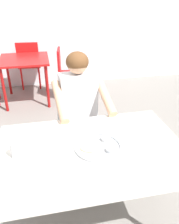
% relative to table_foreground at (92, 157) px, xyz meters
% --- Properties ---
extents(ground_plane, '(12.00, 12.00, 0.05)m').
position_rel_table_foreground_xyz_m(ground_plane, '(0.00, 0.02, -0.70)').
color(ground_plane, slate).
extents(table_foreground, '(1.28, 0.87, 0.74)m').
position_rel_table_foreground_xyz_m(table_foreground, '(0.00, 0.00, 0.00)').
color(table_foreground, silver).
rests_on(table_foreground, ground).
extents(thali_tray, '(0.32, 0.32, 0.03)m').
position_rel_table_foreground_xyz_m(thali_tray, '(0.04, 0.00, 0.08)').
color(thali_tray, '#B7BABF').
rests_on(thali_tray, table_foreground).
extents(drinking_cup, '(0.06, 0.06, 0.11)m').
position_rel_table_foreground_xyz_m(drinking_cup, '(-0.50, 0.02, 0.13)').
color(drinking_cup, silver).
rests_on(drinking_cup, table_foreground).
extents(chair_foreground, '(0.41, 0.42, 0.85)m').
position_rel_table_foreground_xyz_m(chair_foreground, '(0.02, 0.89, -0.18)').
color(chair_foreground, silver).
rests_on(chair_foreground, ground).
extents(diner_foreground, '(0.52, 0.57, 1.22)m').
position_rel_table_foreground_xyz_m(diner_foreground, '(0.04, 0.67, 0.05)').
color(diner_foreground, '#333333').
rests_on(diner_foreground, ground).
extents(table_background_red, '(0.77, 0.80, 0.73)m').
position_rel_table_foreground_xyz_m(table_background_red, '(-0.55, 2.52, -0.04)').
color(table_background_red, '#B71414').
rests_on(table_background_red, ground).
extents(chair_red_right, '(0.46, 0.44, 0.86)m').
position_rel_table_foreground_xyz_m(chair_red_right, '(0.11, 2.48, -0.18)').
color(chair_red_right, '#AF1214').
rests_on(chair_red_right, ground).
extents(chair_red_far, '(0.43, 0.44, 0.88)m').
position_rel_table_foreground_xyz_m(chair_red_far, '(-0.50, 3.09, -0.16)').
color(chair_red_far, '#B51414').
rests_on(chair_red_far, ground).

